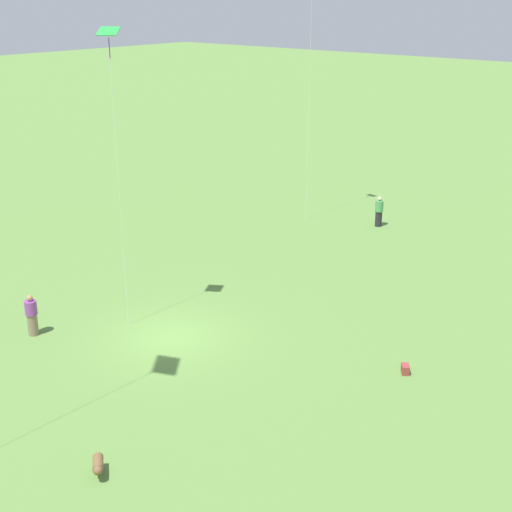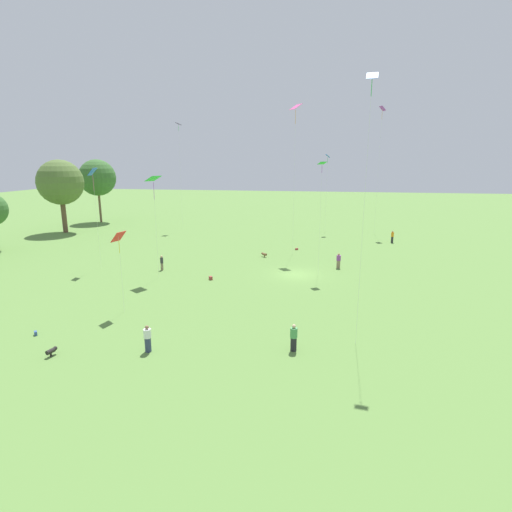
{
  "view_description": "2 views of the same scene",
  "coord_description": "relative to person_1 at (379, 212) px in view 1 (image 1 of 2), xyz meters",
  "views": [
    {
      "loc": [
        17.1,
        18.6,
        12.8
      ],
      "look_at": [
        -0.8,
        3.66,
        4.06
      ],
      "focal_mm": 50.0,
      "sensor_mm": 36.0,
      "label": 1
    },
    {
      "loc": [
        -40.51,
        -2.65,
        11.6
      ],
      "look_at": [
        -6.22,
        3.29,
        3.32
      ],
      "focal_mm": 28.0,
      "sensor_mm": 36.0,
      "label": 2
    }
  ],
  "objects": [
    {
      "name": "person_3",
      "position": [
        20.75,
        -3.32,
        -0.04
      ],
      "size": [
        0.57,
        0.57,
        1.69
      ],
      "rotation": [
        0.0,
        0.0,
        6.05
      ],
      "color": "#847056",
      "rests_on": "ground_plane"
    },
    {
      "name": "kite_0",
      "position": [
        17.73,
        -1.16,
        9.92
      ],
      "size": [
        0.98,
        0.99,
        11.57
      ],
      "rotation": [
        0.0,
        0.0,
        1.37
      ],
      "color": "green",
      "rests_on": "ground_plane"
    },
    {
      "name": "dog_0",
      "position": [
        24.65,
        5.65,
        -0.51
      ],
      "size": [
        0.68,
        0.77,
        0.54
      ],
      "rotation": [
        0.0,
        0.0,
        5.61
      ],
      "color": "brown",
      "rests_on": "ground_plane"
    },
    {
      "name": "ground_plane",
      "position": [
        17.42,
        1.04,
        -0.86
      ],
      "size": [
        240.0,
        240.0,
        0.0
      ],
      "primitive_type": "plane",
      "color": "#5B843D"
    },
    {
      "name": "picnic_bag_2",
      "position": [
        14.04,
        9.45,
        -0.7
      ],
      "size": [
        0.48,
        0.45,
        0.33
      ],
      "rotation": [
        0.0,
        0.0,
        0.64
      ],
      "color": "#933833",
      "rests_on": "ground_plane"
    },
    {
      "name": "person_1",
      "position": [
        0.0,
        0.0,
        0.0
      ],
      "size": [
        0.62,
        0.62,
        1.76
      ],
      "rotation": [
        0.0,
        0.0,
        3.65
      ],
      "color": "#232328",
      "rests_on": "ground_plane"
    }
  ]
}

